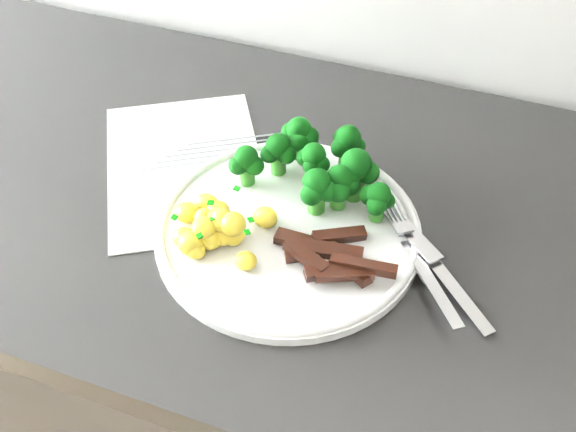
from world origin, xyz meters
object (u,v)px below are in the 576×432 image
Objects in this scene: plate at (288,229)px; broccoli at (323,166)px; recipe_paper at (185,165)px; knife at (442,276)px; potatoes at (217,228)px; counter at (279,393)px; beef_strips at (331,256)px; fork at (420,262)px.

broccoli is (0.02, 0.07, 0.04)m from plate.
broccoli is at bearing 2.05° from recipe_paper.
plate is 1.78× the size of knife.
plate is 0.08m from potatoes.
knife is at bearing 7.64° from potatoes.
potatoes is at bearing -172.36° from knife.
knife is at bearing -12.18° from recipe_paper.
counter is 17.01× the size of beef_strips.
knife reaches higher than recipe_paper.
recipe_paper is 1.94× the size of knife.
knife is (0.16, -0.08, -0.04)m from broccoli.
recipe_paper is 0.33m from fork.
plate is 2.61× the size of potatoes.
potatoes is at bearing -112.55° from counter.
counter is 0.49m from potatoes.
potatoes is 0.82× the size of beef_strips.
broccoli is 1.72× the size of potatoes.
potatoes is (-0.07, -0.04, 0.02)m from plate.
counter is 7.23× the size of recipe_paper.
plate is at bearing -54.61° from counter.
broccoli reaches higher than counter.
fork is at bearing 8.95° from potatoes.
fork is (0.09, 0.03, -0.00)m from beef_strips.
fork is at bearing -12.86° from recipe_paper.
plate is at bearing -103.44° from broccoli.
broccoli is at bearing 112.91° from beef_strips.
fork is at bearing -2.52° from plate.
recipe_paper is 0.35m from knife.
counter is at bearing -152.31° from broccoli.
broccoli is 1.17× the size of knife.
recipe_paper is 0.15m from potatoes.
plate is 0.18m from knife.
fork is (0.19, -0.05, 0.48)m from counter.
broccoli is 1.41× the size of beef_strips.
counter is at bearing 165.63° from knife.
broccoli is 0.19m from knife.
beef_strips is 0.83× the size of fork.
knife is (0.18, -0.01, 0.00)m from plate.
knife is (0.12, 0.02, -0.01)m from beef_strips.
counter is at bearing 125.39° from plate.
potatoes is at bearing -48.64° from recipe_paper.
fork is (0.32, -0.07, 0.02)m from recipe_paper.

